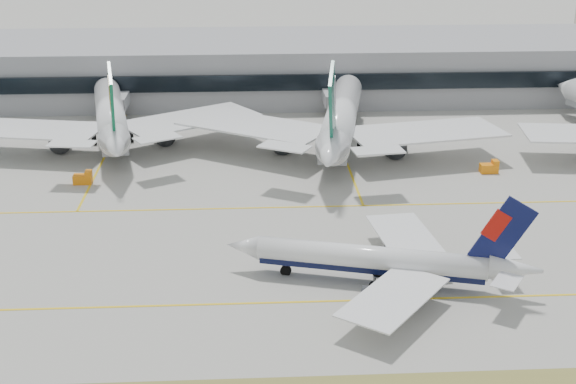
{
  "coord_description": "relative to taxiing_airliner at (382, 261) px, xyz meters",
  "views": [
    {
      "loc": [
        -2.01,
        -102.44,
        53.44
      ],
      "look_at": [
        4.65,
        18.0,
        7.5
      ],
      "focal_mm": 50.0,
      "sensor_mm": 36.0,
      "label": 1
    }
  ],
  "objects": [
    {
      "name": "ground",
      "position": [
        -17.11,
        0.24,
        -3.66
      ],
      "size": [
        3000.0,
        3000.0,
        0.0
      ],
      "primitive_type": "plane",
      "color": "#A09E96",
      "rests_on": "ground"
    },
    {
      "name": "taxiing_airliner",
      "position": [
        0.0,
        0.0,
        0.0
      ],
      "size": [
        44.32,
        37.8,
        15.17
      ],
      "rotation": [
        0.0,
        0.0,
        2.87
      ],
      "color": "white",
      "rests_on": "ground"
    },
    {
      "name": "widebody_eva",
      "position": [
        -48.6,
        69.97,
        2.61
      ],
      "size": [
        65.02,
        64.46,
        23.58
      ],
      "rotation": [
        0.0,
        0.0,
        1.76
      ],
      "color": "white",
      "rests_on": "ground"
    },
    {
      "name": "widebody_cathay",
      "position": [
        1.28,
        62.78,
        3.02
      ],
      "size": [
        69.29,
        68.69,
        25.12
      ],
      "rotation": [
        0.0,
        0.0,
        1.39
      ],
      "color": "white",
      "rests_on": "ground"
    },
    {
      "name": "terminal",
      "position": [
        -17.11,
        115.08,
        3.85
      ],
      "size": [
        280.0,
        43.1,
        15.0
      ],
      "color": "gray",
      "rests_on": "ground"
    },
    {
      "name": "gse_b",
      "position": [
        -50.43,
        44.65,
        -2.61
      ],
      "size": [
        3.55,
        2.0,
        2.6
      ],
      "color": "orange",
      "rests_on": "ground"
    },
    {
      "name": "gse_c",
      "position": [
        29.51,
        46.59,
        -2.61
      ],
      "size": [
        3.55,
        2.0,
        2.6
      ],
      "color": "orange",
      "rests_on": "ground"
    }
  ]
}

